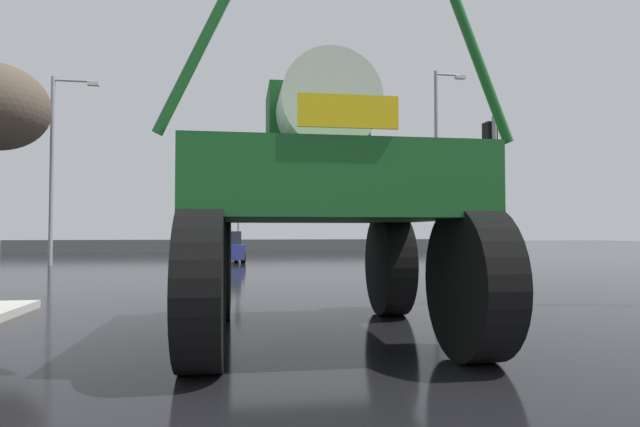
{
  "coord_description": "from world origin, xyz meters",
  "views": [
    {
      "loc": [
        -0.31,
        -0.51,
        1.52
      ],
      "look_at": [
        1.36,
        9.72,
        1.87
      ],
      "focal_mm": 29.44,
      "sensor_mm": 36.0,
      "label": 1
    }
  ],
  "objects_px": {
    "oversize_sprayer": "(320,201)",
    "sedan_ahead": "(223,247)",
    "traffic_signal_near_right": "(491,166)",
    "traffic_signal_far_left": "(181,206)",
    "streetlight_far_left": "(56,160)",
    "traffic_signal_far_right": "(238,208)",
    "streetlight_far_right": "(438,158)"
  },
  "relations": [
    {
      "from": "streetlight_far_left",
      "to": "traffic_signal_far_left",
      "type": "bearing_deg",
      "value": 51.36
    },
    {
      "from": "traffic_signal_near_right",
      "to": "streetlight_far_left",
      "type": "distance_m",
      "value": 19.12
    },
    {
      "from": "traffic_signal_far_right",
      "to": "streetlight_far_left",
      "type": "distance_m",
      "value": 10.19
    },
    {
      "from": "traffic_signal_near_right",
      "to": "traffic_signal_far_right",
      "type": "xyz_separation_m",
      "value": [
        -5.71,
        19.19,
        -0.22
      ]
    },
    {
      "from": "oversize_sprayer",
      "to": "traffic_signal_far_right",
      "type": "distance_m",
      "value": 23.08
    },
    {
      "from": "streetlight_far_left",
      "to": "streetlight_far_right",
      "type": "relative_size",
      "value": 0.89
    },
    {
      "from": "sedan_ahead",
      "to": "traffic_signal_far_left",
      "type": "relative_size",
      "value": 1.06
    },
    {
      "from": "sedan_ahead",
      "to": "traffic_signal_near_right",
      "type": "height_order",
      "value": "traffic_signal_near_right"
    },
    {
      "from": "traffic_signal_near_right",
      "to": "traffic_signal_far_left",
      "type": "height_order",
      "value": "traffic_signal_near_right"
    },
    {
      "from": "sedan_ahead",
      "to": "traffic_signal_far_left",
      "type": "distance_m",
      "value": 5.22
    },
    {
      "from": "traffic_signal_far_right",
      "to": "streetlight_far_right",
      "type": "relative_size",
      "value": 0.41
    },
    {
      "from": "traffic_signal_near_right",
      "to": "streetlight_far_left",
      "type": "height_order",
      "value": "streetlight_far_left"
    },
    {
      "from": "oversize_sprayer",
      "to": "sedan_ahead",
      "type": "xyz_separation_m",
      "value": [
        -1.8,
        19.0,
        -1.26
      ]
    },
    {
      "from": "oversize_sprayer",
      "to": "sedan_ahead",
      "type": "height_order",
      "value": "oversize_sprayer"
    },
    {
      "from": "sedan_ahead",
      "to": "streetlight_far_right",
      "type": "distance_m",
      "value": 11.58
    },
    {
      "from": "oversize_sprayer",
      "to": "traffic_signal_far_left",
      "type": "bearing_deg",
      "value": 11.15
    },
    {
      "from": "traffic_signal_near_right",
      "to": "oversize_sprayer",
      "type": "bearing_deg",
      "value": -140.68
    },
    {
      "from": "traffic_signal_far_right",
      "to": "traffic_signal_near_right",
      "type": "bearing_deg",
      "value": -73.43
    },
    {
      "from": "traffic_signal_near_right",
      "to": "streetlight_far_right",
      "type": "xyz_separation_m",
      "value": [
        3.98,
        13.05,
        2.1
      ]
    },
    {
      "from": "oversize_sprayer",
      "to": "traffic_signal_far_right",
      "type": "xyz_separation_m",
      "value": [
        -1.0,
        23.04,
        0.87
      ]
    },
    {
      "from": "sedan_ahead",
      "to": "traffic_signal_far_right",
      "type": "height_order",
      "value": "traffic_signal_far_right"
    },
    {
      "from": "oversize_sprayer",
      "to": "streetlight_far_right",
      "type": "bearing_deg",
      "value": -26.51
    },
    {
      "from": "oversize_sprayer",
      "to": "traffic_signal_far_right",
      "type": "height_order",
      "value": "oversize_sprayer"
    },
    {
      "from": "oversize_sprayer",
      "to": "streetlight_far_right",
      "type": "distance_m",
      "value": 19.27
    },
    {
      "from": "traffic_signal_far_right",
      "to": "streetlight_far_left",
      "type": "xyz_separation_m",
      "value": [
        -8.04,
        -5.99,
        1.82
      ]
    },
    {
      "from": "oversize_sprayer",
      "to": "traffic_signal_far_left",
      "type": "xyz_separation_m",
      "value": [
        -4.25,
        23.04,
        0.97
      ]
    },
    {
      "from": "sedan_ahead",
      "to": "streetlight_far_right",
      "type": "relative_size",
      "value": 0.45
    },
    {
      "from": "traffic_signal_far_left",
      "to": "streetlight_far_left",
      "type": "relative_size",
      "value": 0.48
    },
    {
      "from": "traffic_signal_far_right",
      "to": "streetlight_far_left",
      "type": "relative_size",
      "value": 0.46
    },
    {
      "from": "oversize_sprayer",
      "to": "streetlight_far_left",
      "type": "bearing_deg",
      "value": 28.63
    },
    {
      "from": "streetlight_far_left",
      "to": "streetlight_far_right",
      "type": "height_order",
      "value": "streetlight_far_right"
    },
    {
      "from": "oversize_sprayer",
      "to": "sedan_ahead",
      "type": "relative_size",
      "value": 1.25
    }
  ]
}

